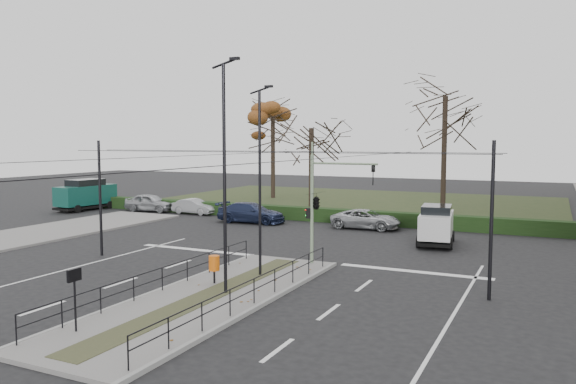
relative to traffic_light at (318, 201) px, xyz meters
The scene contains 20 objects.
ground 5.72m from the traffic_light, 109.37° to the right, with size 140.00×140.00×0.00m, color black.
median_island 7.81m from the traffic_light, 102.73° to the right, with size 4.40×15.00×0.14m, color #615F5D.
park 28.70m from the traffic_light, 105.41° to the left, with size 38.00×26.00×0.10m, color #243219.
hedge 16.23m from the traffic_light, 118.27° to the left, with size 38.00×1.00×1.00m, color black.
median_railing 7.60m from the traffic_light, 102.56° to the right, with size 4.14×13.24×0.92m.
catenary 3.30m from the traffic_light, 118.77° to the right, with size 20.00×34.00×6.00m.
traffic_light is the anchor object (origin of this frame).
litter_bin 6.21m from the traffic_light, 114.45° to the right, with size 0.45×0.45×1.14m.
info_panel 12.55m from the traffic_light, 104.03° to the right, with size 0.11×0.51×1.95m.
streetlamp_median_near 6.63m from the traffic_light, 100.55° to the right, with size 0.74×0.15×8.90m.
streetlamp_median_far 3.66m from the traffic_light, 113.07° to the right, with size 0.68×0.14×8.17m.
parked_car_first 24.95m from the traffic_light, 147.48° to the left, with size 1.78×4.43×1.51m, color #94979B.
parked_car_second 21.49m from the traffic_light, 140.76° to the left, with size 1.32×3.79×1.25m, color #94979B.
parked_car_third 15.23m from the traffic_light, 131.42° to the left, with size 2.07×5.09×1.48m, color #1B2340.
parked_car_fourth 12.48m from the traffic_light, 96.83° to the left, with size 2.18×4.72×1.31m, color #94979B.
white_van 9.33m from the traffic_light, 63.87° to the left, with size 2.35×4.39×2.29m.
green_van 29.22m from the traffic_light, 156.17° to the left, with size 2.47×5.55×2.68m.
rust_tree 32.36m from the traffic_light, 120.87° to the left, with size 7.44×7.44×11.02m.
bare_tree_center 24.88m from the traffic_light, 86.35° to the left, with size 7.13×7.13×12.82m.
bare_tree_near 22.55m from the traffic_light, 113.95° to the left, with size 6.84×6.84×9.30m.
Camera 1 is at (11.67, -19.91, 5.96)m, focal length 35.00 mm.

